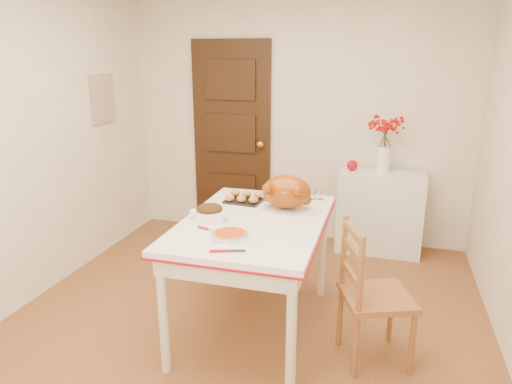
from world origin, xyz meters
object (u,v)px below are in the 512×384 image
(chair_oak, at_px, (377,294))
(turkey_platter, at_px, (287,194))
(kitchen_table, at_px, (254,275))
(sideboard, at_px, (379,213))
(pumpkin_pie, at_px, (230,234))

(chair_oak, height_order, turkey_platter, turkey_platter)
(kitchen_table, relative_size, turkey_platter, 3.40)
(sideboard, distance_m, turkey_platter, 1.65)
(chair_oak, distance_m, pumpkin_pie, 1.00)
(kitchen_table, height_order, turkey_platter, turkey_platter)
(sideboard, relative_size, pumpkin_pie, 3.67)
(sideboard, bearing_deg, kitchen_table, -116.10)
(chair_oak, height_order, pumpkin_pie, chair_oak)
(turkey_platter, height_order, pumpkin_pie, turkey_platter)
(chair_oak, bearing_deg, kitchen_table, 60.18)
(sideboard, xyz_separation_m, pumpkin_pie, (-0.86, -2.00, 0.45))
(kitchen_table, relative_size, chair_oak, 1.49)
(sideboard, bearing_deg, turkey_platter, -114.18)
(pumpkin_pie, bearing_deg, chair_oak, 13.92)
(sideboard, xyz_separation_m, chair_oak, (0.03, -1.78, 0.06))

